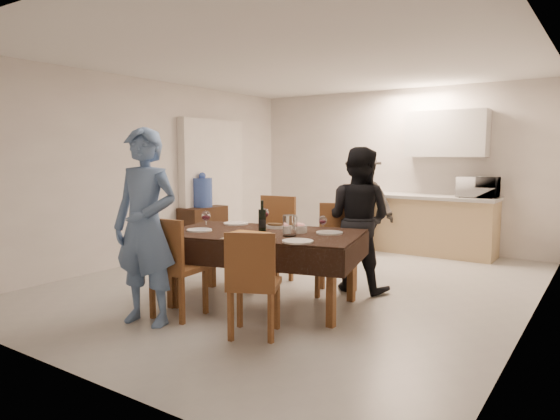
{
  "coord_description": "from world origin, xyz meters",
  "views": [
    {
      "loc": [
        3.09,
        -4.97,
        1.54
      ],
      "look_at": [
        -0.06,
        -0.3,
        0.91
      ],
      "focal_mm": 32.0,
      "sensor_mm": 36.0,
      "label": 1
    }
  ],
  "objects_px": {
    "microwave": "(478,187)",
    "savoury_tart": "(248,235)",
    "person_near": "(145,227)",
    "dining_table": "(263,235)",
    "water_jug": "(203,192)",
    "console": "(203,229)",
    "water_pitcher": "(290,226)",
    "person_far": "(357,219)",
    "person_kitchen": "(363,201)",
    "wine_bottle": "(262,216)"
  },
  "relations": [
    {
      "from": "wine_bottle",
      "to": "person_far",
      "type": "distance_m",
      "value": 1.17
    },
    {
      "from": "water_pitcher",
      "to": "person_far",
      "type": "relative_size",
      "value": 0.12
    },
    {
      "from": "water_pitcher",
      "to": "microwave",
      "type": "relative_size",
      "value": 0.37
    },
    {
      "from": "microwave",
      "to": "savoury_tart",
      "type": "bearing_deg",
      "value": 73.57
    },
    {
      "from": "microwave",
      "to": "person_kitchen",
      "type": "distance_m",
      "value": 1.7
    },
    {
      "from": "person_far",
      "to": "person_kitchen",
      "type": "distance_m",
      "value": 2.28
    },
    {
      "from": "console",
      "to": "person_near",
      "type": "xyz_separation_m",
      "value": [
        1.88,
        -2.77,
        0.53
      ]
    },
    {
      "from": "water_pitcher",
      "to": "savoury_tart",
      "type": "distance_m",
      "value": 0.42
    },
    {
      "from": "dining_table",
      "to": "water_jug",
      "type": "relative_size",
      "value": 4.69
    },
    {
      "from": "console",
      "to": "water_pitcher",
      "type": "height_order",
      "value": "water_pitcher"
    },
    {
      "from": "console",
      "to": "wine_bottle",
      "type": "xyz_separation_m",
      "value": [
        2.38,
        -1.67,
        0.56
      ]
    },
    {
      "from": "console",
      "to": "person_near",
      "type": "height_order",
      "value": "person_near"
    },
    {
      "from": "water_pitcher",
      "to": "dining_table",
      "type": "bearing_deg",
      "value": 171.87
    },
    {
      "from": "wine_bottle",
      "to": "person_far",
      "type": "height_order",
      "value": "person_far"
    },
    {
      "from": "dining_table",
      "to": "water_jug",
      "type": "xyz_separation_m",
      "value": [
        -2.43,
        1.72,
        0.22
      ]
    },
    {
      "from": "person_near",
      "to": "person_kitchen",
      "type": "xyz_separation_m",
      "value": [
        0.2,
        4.19,
        -0.09
      ]
    },
    {
      "from": "dining_table",
      "to": "console",
      "type": "relative_size",
      "value": 2.77
    },
    {
      "from": "dining_table",
      "to": "person_kitchen",
      "type": "height_order",
      "value": "person_kitchen"
    },
    {
      "from": "console",
      "to": "water_jug",
      "type": "bearing_deg",
      "value": 0.0
    },
    {
      "from": "water_jug",
      "to": "person_kitchen",
      "type": "distance_m",
      "value": 2.52
    },
    {
      "from": "microwave",
      "to": "person_near",
      "type": "distance_m",
      "value": 4.99
    },
    {
      "from": "microwave",
      "to": "person_far",
      "type": "height_order",
      "value": "person_far"
    },
    {
      "from": "person_near",
      "to": "person_far",
      "type": "bearing_deg",
      "value": 50.45
    },
    {
      "from": "water_pitcher",
      "to": "savoury_tart",
      "type": "bearing_deg",
      "value": -127.15
    },
    {
      "from": "water_jug",
      "to": "person_kitchen",
      "type": "relative_size",
      "value": 0.28
    },
    {
      "from": "water_jug",
      "to": "water_pitcher",
      "type": "relative_size",
      "value": 2.25
    },
    {
      "from": "wine_bottle",
      "to": "savoury_tart",
      "type": "height_order",
      "value": "wine_bottle"
    },
    {
      "from": "water_jug",
      "to": "person_kitchen",
      "type": "xyz_separation_m",
      "value": [
        2.08,
        1.42,
        -0.14
      ]
    },
    {
      "from": "person_near",
      "to": "person_far",
      "type": "xyz_separation_m",
      "value": [
        1.1,
        2.1,
        -0.08
      ]
    },
    {
      "from": "person_near",
      "to": "person_far",
      "type": "distance_m",
      "value": 2.37
    },
    {
      "from": "person_far",
      "to": "person_kitchen",
      "type": "bearing_deg",
      "value": -69.04
    },
    {
      "from": "person_near",
      "to": "person_kitchen",
      "type": "bearing_deg",
      "value": 75.34
    },
    {
      "from": "water_pitcher",
      "to": "person_far",
      "type": "xyz_separation_m",
      "value": [
        0.2,
        1.1,
        -0.04
      ]
    },
    {
      "from": "dining_table",
      "to": "person_near",
      "type": "distance_m",
      "value": 1.2
    },
    {
      "from": "console",
      "to": "water_jug",
      "type": "distance_m",
      "value": 0.59
    },
    {
      "from": "dining_table",
      "to": "person_near",
      "type": "bearing_deg",
      "value": -131.38
    },
    {
      "from": "console",
      "to": "person_kitchen",
      "type": "bearing_deg",
      "value": 34.33
    },
    {
      "from": "console",
      "to": "person_far",
      "type": "height_order",
      "value": "person_far"
    },
    {
      "from": "person_far",
      "to": "water_pitcher",
      "type": "bearing_deg",
      "value": 77.43
    },
    {
      "from": "savoury_tart",
      "to": "person_near",
      "type": "distance_m",
      "value": 0.94
    },
    {
      "from": "wine_bottle",
      "to": "water_pitcher",
      "type": "bearing_deg",
      "value": -14.04
    },
    {
      "from": "water_jug",
      "to": "person_far",
      "type": "xyz_separation_m",
      "value": [
        2.98,
        -0.67,
        -0.13
      ]
    },
    {
      "from": "dining_table",
      "to": "console",
      "type": "bearing_deg",
      "value": 130.92
    },
    {
      "from": "dining_table",
      "to": "wine_bottle",
      "type": "xyz_separation_m",
      "value": [
        -0.05,
        0.05,
        0.19
      ]
    },
    {
      "from": "wine_bottle",
      "to": "savoury_tart",
      "type": "xyz_separation_m",
      "value": [
        0.15,
        -0.43,
        -0.13
      ]
    },
    {
      "from": "water_jug",
      "to": "microwave",
      "type": "relative_size",
      "value": 0.83
    },
    {
      "from": "wine_bottle",
      "to": "savoury_tart",
      "type": "relative_size",
      "value": 0.76
    },
    {
      "from": "water_pitcher",
      "to": "person_near",
      "type": "distance_m",
      "value": 1.35
    },
    {
      "from": "console",
      "to": "person_far",
      "type": "xyz_separation_m",
      "value": [
        2.98,
        -0.67,
        0.45
      ]
    },
    {
      "from": "water_jug",
      "to": "person_far",
      "type": "distance_m",
      "value": 3.06
    }
  ]
}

